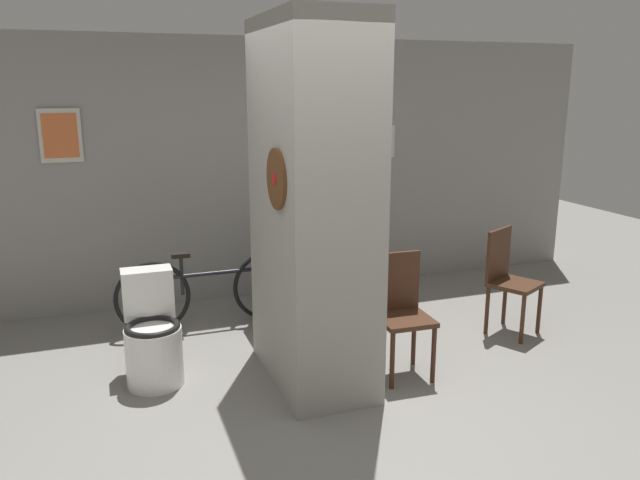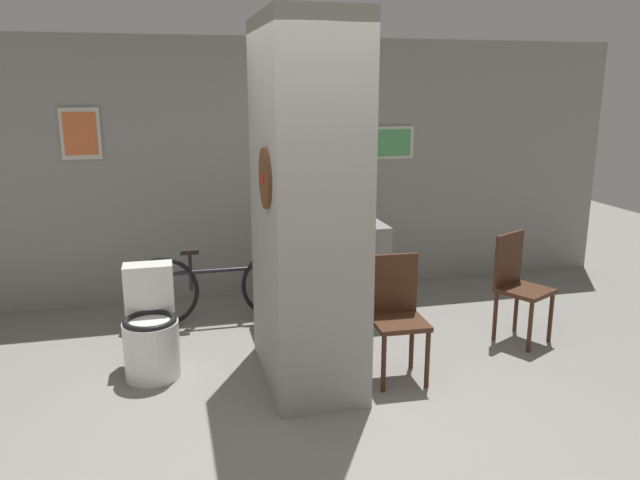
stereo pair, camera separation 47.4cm
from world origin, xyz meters
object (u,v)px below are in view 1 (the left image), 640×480
(chair_by_doorway, at_px, (508,276))
(bicycle, at_px, (212,290))
(toilet, at_px, (153,338))
(chair_near_pillar, at_px, (401,309))
(bottle_tall, at_px, (342,212))

(chair_by_doorway, distance_m, bicycle, 2.63)
(toilet, relative_size, bicycle, 0.47)
(chair_near_pillar, relative_size, chair_by_doorway, 1.00)
(chair_by_doorway, height_order, bicycle, chair_by_doorway)
(toilet, height_order, bicycle, toilet)
(chair_by_doorway, bearing_deg, bottle_tall, 120.58)
(bicycle, relative_size, bottle_tall, 5.07)
(toilet, bearing_deg, chair_by_doorway, -1.48)
(chair_near_pillar, bearing_deg, toilet, 166.79)
(chair_by_doorway, xyz_separation_m, bicycle, (-2.43, 1.00, -0.17))
(toilet, xyz_separation_m, bottle_tall, (1.78, 0.71, 0.68))
(toilet, bearing_deg, bottle_tall, 21.63)
(bottle_tall, bearing_deg, toilet, -158.37)
(toilet, xyz_separation_m, chair_by_doorway, (3.03, -0.08, 0.18))
(chair_by_doorway, xyz_separation_m, bottle_tall, (-1.25, 0.78, 0.51))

